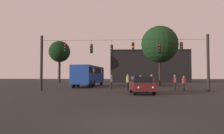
{
  "coord_description": "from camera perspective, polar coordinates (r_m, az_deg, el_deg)",
  "views": [
    {
      "loc": [
        -0.01,
        -7.22,
        1.57
      ],
      "look_at": [
        -1.17,
        15.55,
        2.5
      ],
      "focal_mm": 34.97,
      "sensor_mm": 36.0,
      "label": 1
    }
  ],
  "objects": [
    {
      "name": "ground_plane",
      "position": [
        31.76,
        2.96,
        -5.17
      ],
      "size": [
        168.0,
        168.0,
        0.0
      ],
      "primitive_type": "plane",
      "color": "black",
      "rests_on": "ground"
    },
    {
      "name": "overhead_signal_span",
      "position": [
        23.15,
        2.97,
        2.7
      ],
      "size": [
        17.93,
        0.44,
        5.93
      ],
      "color": "black",
      "rests_on": "ground"
    },
    {
      "name": "city_bus",
      "position": [
        32.96,
        -5.95,
        -1.82
      ],
      "size": [
        3.39,
        11.17,
        3.0
      ],
      "color": "navy",
      "rests_on": "ground"
    },
    {
      "name": "car_near_right",
      "position": [
        19.6,
        7.72,
        -4.59
      ],
      "size": [
        2.11,
        4.44,
        1.52
      ],
      "color": "#511919",
      "rests_on": "ground"
    },
    {
      "name": "pedestrian_crossing_left",
      "position": [
        22.94,
        10.32,
        -3.79
      ],
      "size": [
        0.32,
        0.41,
        1.72
      ],
      "color": "black",
      "rests_on": "ground"
    },
    {
      "name": "pedestrian_crossing_center",
      "position": [
        26.26,
        -0.15,
        -3.7
      ],
      "size": [
        0.26,
        0.37,
        1.68
      ],
      "color": "black",
      "rests_on": "ground"
    },
    {
      "name": "pedestrian_crossing_right",
      "position": [
        25.29,
        16.11,
        -3.67
      ],
      "size": [
        0.3,
        0.4,
        1.67
      ],
      "color": "black",
      "rests_on": "ground"
    },
    {
      "name": "pedestrian_near_bus",
      "position": [
        23.72,
        4.13,
        -3.72
      ],
      "size": [
        0.35,
        0.42,
        1.75
      ],
      "color": "black",
      "rests_on": "ground"
    },
    {
      "name": "pedestrian_trailing",
      "position": [
        24.57,
        18.27,
        -3.85
      ],
      "size": [
        0.3,
        0.4,
        1.56
      ],
      "color": "black",
      "rests_on": "ground"
    },
    {
      "name": "pedestrian_far_side",
      "position": [
        24.97,
        7.43,
        -3.83
      ],
      "size": [
        0.35,
        0.42,
        1.62
      ],
      "color": "black",
      "rests_on": "ground"
    },
    {
      "name": "corner_building",
      "position": [
        58.64,
        9.27,
        0.01
      ],
      "size": [
        19.04,
        12.88,
        7.88
      ],
      "color": "black",
      "rests_on": "ground"
    },
    {
      "name": "tree_left_silhouette",
      "position": [
        35.26,
        12.35,
        5.8
      ],
      "size": [
        5.79,
        5.79,
        9.44
      ],
      "color": "#2D2116",
      "rests_on": "ground"
    },
    {
      "name": "tree_behind_building",
      "position": [
        50.52,
        -13.56,
        3.89
      ],
      "size": [
        4.76,
        4.76,
        9.44
      ],
      "color": "#2D2116",
      "rests_on": "ground"
    }
  ]
}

